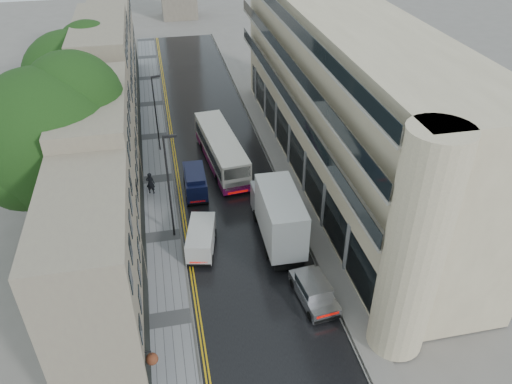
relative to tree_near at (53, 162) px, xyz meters
name	(u,v)px	position (x,y,z in m)	size (l,w,h in m)	color
road	(223,172)	(12.50, 7.50, -6.94)	(9.00, 85.00, 0.02)	black
left_sidewalk	(159,179)	(6.65, 7.50, -6.89)	(2.70, 85.00, 0.12)	gray
right_sidewalk	(281,166)	(17.90, 7.50, -6.89)	(1.80, 85.00, 0.12)	slate
old_shop_row	(107,110)	(3.05, 10.00, -0.95)	(4.50, 56.00, 12.00)	gray
modern_block	(343,98)	(22.80, 6.00, 0.05)	(8.00, 40.00, 14.00)	beige
tree_near	(53,162)	(0.00, 0.00, 0.00)	(10.56, 10.56, 13.89)	black
tree_far	(76,96)	(0.30, 13.00, -0.72)	(9.24, 9.24, 12.46)	black
cream_bus	(217,169)	(11.73, 5.72, -5.41)	(2.52, 11.07, 3.02)	silver
white_lorry	(267,233)	(13.80, -4.70, -4.67)	(2.57, 8.57, 4.50)	silver
silver_hatchback	(311,310)	(15.15, -10.88, -6.12)	(1.87, 4.27, 1.60)	#A6A5AA
white_van	(187,252)	(8.20, -4.02, -5.97)	(1.80, 4.21, 1.90)	beige
navy_van	(187,192)	(8.86, 3.33, -5.81)	(1.75, 4.39, 2.24)	#0E1233
pedestrian	(150,183)	(5.98, 5.28, -5.82)	(0.73, 0.48, 2.00)	black
lamp_post_near	(169,189)	(7.46, -0.82, -2.61)	(0.95, 0.21, 8.42)	black
lamp_post_far	(156,115)	(7.05, 12.85, -3.10)	(0.84, 0.19, 7.45)	black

